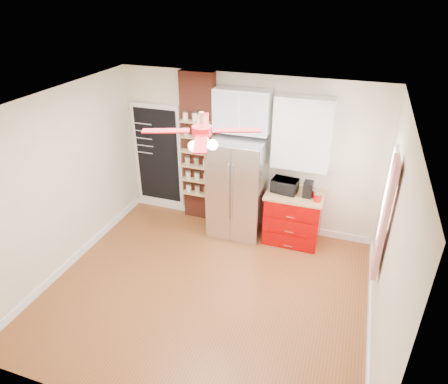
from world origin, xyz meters
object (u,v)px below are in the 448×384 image
(coffee_maker, at_px, (308,189))
(toaster_oven, at_px, (285,186))
(red_cabinet, at_px, (293,217))
(pantry_jar_oats, at_px, (191,147))
(ceiling_fan, at_px, (202,131))
(canister_left, at_px, (318,198))
(fridge, at_px, (237,188))

(coffee_maker, bearing_deg, toaster_oven, 177.66)
(coffee_maker, bearing_deg, red_cabinet, 176.55)
(red_cabinet, height_order, pantry_jar_oats, pantry_jar_oats)
(ceiling_fan, height_order, canister_left, ceiling_fan)
(toaster_oven, bearing_deg, coffee_maker, 2.42)
(ceiling_fan, height_order, pantry_jar_oats, ceiling_fan)
(coffee_maker, height_order, pantry_jar_oats, pantry_jar_oats)
(canister_left, relative_size, pantry_jar_oats, 1.04)
(coffee_maker, height_order, canister_left, coffee_maker)
(toaster_oven, distance_m, pantry_jar_oats, 1.75)
(fridge, height_order, coffee_maker, fridge)
(fridge, relative_size, ceiling_fan, 1.25)
(fridge, distance_m, canister_left, 1.35)
(fridge, distance_m, red_cabinet, 1.06)
(fridge, xyz_separation_m, pantry_jar_oats, (-0.91, 0.17, 0.56))
(ceiling_fan, xyz_separation_m, canister_left, (1.29, 1.54, -1.46))
(fridge, relative_size, canister_left, 14.03)
(canister_left, distance_m, pantry_jar_oats, 2.32)
(ceiling_fan, bearing_deg, toaster_oven, 66.42)
(red_cabinet, bearing_deg, canister_left, -20.05)
(toaster_oven, bearing_deg, red_cabinet, 3.64)
(canister_left, bearing_deg, pantry_jar_oats, 173.49)
(red_cabinet, relative_size, ceiling_fan, 0.67)
(coffee_maker, distance_m, canister_left, 0.22)
(fridge, relative_size, toaster_oven, 4.24)
(coffee_maker, bearing_deg, pantry_jar_oats, 177.96)
(red_cabinet, distance_m, coffee_maker, 0.61)
(ceiling_fan, xyz_separation_m, toaster_oven, (0.74, 1.69, -1.41))
(toaster_oven, height_order, coffee_maker, coffee_maker)
(coffee_maker, bearing_deg, canister_left, -32.46)
(red_cabinet, bearing_deg, toaster_oven, 177.06)
(red_cabinet, xyz_separation_m, coffee_maker, (0.20, -0.02, 0.58))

